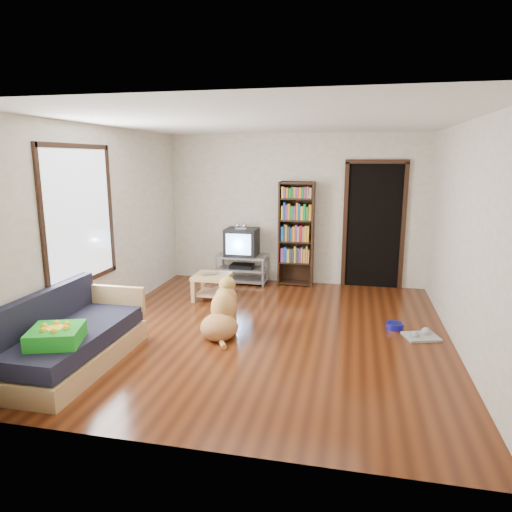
% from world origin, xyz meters
% --- Properties ---
extents(ground, '(5.00, 5.00, 0.00)m').
position_xyz_m(ground, '(0.00, 0.00, 0.00)').
color(ground, '#58260F').
rests_on(ground, ground).
extents(ceiling, '(5.00, 5.00, 0.00)m').
position_xyz_m(ceiling, '(0.00, 0.00, 2.60)').
color(ceiling, white).
rests_on(ceiling, ground).
extents(wall_back, '(4.50, 0.00, 4.50)m').
position_xyz_m(wall_back, '(0.00, 2.50, 1.30)').
color(wall_back, silver).
rests_on(wall_back, ground).
extents(wall_front, '(4.50, 0.00, 4.50)m').
position_xyz_m(wall_front, '(0.00, -2.50, 1.30)').
color(wall_front, silver).
rests_on(wall_front, ground).
extents(wall_left, '(0.00, 5.00, 5.00)m').
position_xyz_m(wall_left, '(-2.25, 0.00, 1.30)').
color(wall_left, silver).
rests_on(wall_left, ground).
extents(wall_right, '(0.00, 5.00, 5.00)m').
position_xyz_m(wall_right, '(2.25, 0.00, 1.30)').
color(wall_right, silver).
rests_on(wall_right, ground).
extents(green_cushion, '(0.60, 0.60, 0.16)m').
position_xyz_m(green_cushion, '(-1.75, -1.78, 0.50)').
color(green_cushion, green).
rests_on(green_cushion, sofa).
extents(laptop, '(0.33, 0.31, 0.02)m').
position_xyz_m(laptop, '(-1.12, 1.17, 0.41)').
color(laptop, silver).
rests_on(laptop, coffee_table).
extents(dog_bowl, '(0.22, 0.22, 0.08)m').
position_xyz_m(dog_bowl, '(1.60, 0.45, 0.04)').
color(dog_bowl, navy).
rests_on(dog_bowl, ground).
extents(grey_rag, '(0.48, 0.42, 0.03)m').
position_xyz_m(grey_rag, '(1.90, 0.20, 0.01)').
color(grey_rag, '#9E9E9E').
rests_on(grey_rag, ground).
extents(window, '(0.03, 1.46, 1.70)m').
position_xyz_m(window, '(-2.23, -0.50, 1.50)').
color(window, white).
rests_on(window, wall_left).
extents(doorway, '(1.03, 0.05, 2.19)m').
position_xyz_m(doorway, '(1.35, 2.48, 1.12)').
color(doorway, black).
rests_on(doorway, wall_back).
extents(tv_stand, '(0.90, 0.45, 0.50)m').
position_xyz_m(tv_stand, '(-0.90, 2.25, 0.27)').
color(tv_stand, '#99999E').
rests_on(tv_stand, ground).
extents(crt_tv, '(0.55, 0.52, 0.58)m').
position_xyz_m(crt_tv, '(-0.90, 2.27, 0.74)').
color(crt_tv, black).
rests_on(crt_tv, tv_stand).
extents(bookshelf, '(0.60, 0.30, 1.80)m').
position_xyz_m(bookshelf, '(0.05, 2.34, 1.00)').
color(bookshelf, black).
rests_on(bookshelf, ground).
extents(sofa, '(0.80, 1.80, 0.80)m').
position_xyz_m(sofa, '(-1.87, -1.38, 0.26)').
color(sofa, tan).
rests_on(sofa, ground).
extents(coffee_table, '(0.55, 0.55, 0.40)m').
position_xyz_m(coffee_table, '(-1.12, 1.20, 0.28)').
color(coffee_table, '#D9BD6F').
rests_on(coffee_table, ground).
extents(dog, '(0.49, 0.89, 0.73)m').
position_xyz_m(dog, '(-0.54, -0.20, 0.27)').
color(dog, '#C17D4A').
rests_on(dog, ground).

